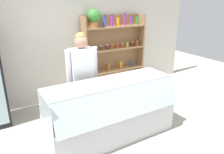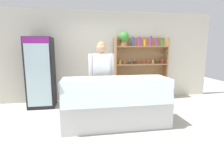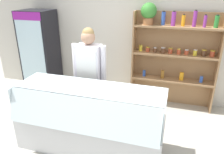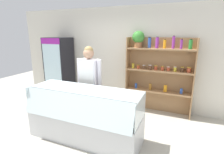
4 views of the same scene
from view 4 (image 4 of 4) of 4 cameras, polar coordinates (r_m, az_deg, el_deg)
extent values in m
plane|color=#B7B2A3|center=(3.67, -7.83, -19.35)|extent=(12.00, 12.00, 0.00)
cube|color=beige|center=(4.91, 3.52, 6.38)|extent=(6.80, 0.10, 2.70)
cube|color=black|center=(5.51, -16.68, 2.39)|extent=(0.68, 0.61, 1.89)
cube|color=silver|center=(5.28, -18.81, 1.72)|extent=(0.60, 0.01, 1.69)
cube|color=#8C1E8C|center=(5.17, -19.60, 10.98)|extent=(0.64, 0.01, 0.16)
cylinder|color=purple|center=(5.61, -19.31, -4.13)|extent=(0.05, 0.05, 0.16)
cylinder|color=#9E6623|center=(5.48, -17.86, -4.27)|extent=(0.06, 0.06, 0.19)
cylinder|color=#2D8C38|center=(5.36, -16.33, -4.53)|extent=(0.06, 0.06, 0.19)
cylinder|color=purple|center=(5.49, -19.92, 0.87)|extent=(0.07, 0.07, 0.17)
cylinder|color=red|center=(5.40, -18.81, 0.63)|extent=(0.06, 0.06, 0.15)
cylinder|color=#9E6623|center=(5.31, -17.67, 0.47)|extent=(0.05, 0.05, 0.14)
cylinder|color=#2D8C38|center=(5.22, -16.51, 0.57)|extent=(0.05, 0.05, 0.19)
cylinder|color=#9E6623|center=(5.39, -20.17, 5.88)|extent=(0.06, 0.06, 0.15)
cylinder|color=red|center=(5.26, -18.68, 5.97)|extent=(0.05, 0.05, 0.18)
cylinder|color=purple|center=(5.14, -17.12, 6.13)|extent=(0.06, 0.06, 0.22)
cube|color=#9E754C|center=(4.63, 15.15, 0.44)|extent=(1.64, 0.02, 1.91)
cube|color=#9E754C|center=(4.66, 5.11, 1.00)|extent=(0.03, 0.28, 1.91)
cube|color=#9E754C|center=(4.46, 25.14, -0.95)|extent=(0.03, 0.28, 1.91)
cube|color=#9E754C|center=(4.60, 14.59, -4.57)|extent=(1.58, 0.28, 0.04)
cube|color=#9E754C|center=(4.46, 15.03, 1.95)|extent=(1.58, 0.28, 0.04)
cube|color=#9E754C|center=(4.38, 15.48, 8.81)|extent=(1.58, 0.28, 0.04)
cylinder|color=#996038|center=(4.48, 8.51, 10.33)|extent=(0.19, 0.19, 0.13)
sphere|color=#357F2D|center=(4.47, 8.61, 12.78)|extent=(0.30, 0.30, 0.30)
cylinder|color=#3356B2|center=(4.44, 12.15, 10.90)|extent=(0.07, 0.07, 0.25)
cylinder|color=black|center=(4.41, 12.17, 12.58)|extent=(0.05, 0.05, 0.02)
cylinder|color=purple|center=(4.38, 14.52, 10.76)|extent=(0.08, 0.08, 0.25)
cylinder|color=black|center=(4.38, 14.64, 12.51)|extent=(0.05, 0.05, 0.02)
cylinder|color=orange|center=(4.37, 16.83, 10.26)|extent=(0.07, 0.07, 0.20)
cylinder|color=black|center=(4.36, 16.92, 11.68)|extent=(0.04, 0.04, 0.02)
cylinder|color=purple|center=(4.35, 19.43, 10.57)|extent=(0.07, 0.07, 0.28)
cylinder|color=black|center=(4.34, 19.58, 12.50)|extent=(0.04, 0.04, 0.02)
cylinder|color=purple|center=(4.32, 21.72, 9.87)|extent=(0.06, 0.06, 0.21)
cylinder|color=black|center=(4.33, 21.87, 11.35)|extent=(0.04, 0.04, 0.02)
cylinder|color=#2D8C38|center=(4.34, 24.29, 9.65)|extent=(0.08, 0.08, 0.21)
cylinder|color=black|center=(4.33, 24.44, 11.14)|extent=(0.05, 0.05, 0.02)
cylinder|color=yellow|center=(4.60, 6.90, 3.67)|extent=(0.07, 0.07, 0.12)
cylinder|color=gold|center=(4.57, 6.85, 4.42)|extent=(0.07, 0.07, 0.01)
cylinder|color=#BF4C2D|center=(4.56, 8.61, 3.33)|extent=(0.08, 0.08, 0.09)
cylinder|color=gold|center=(4.54, 8.59, 3.91)|extent=(0.08, 0.08, 0.01)
cylinder|color=brown|center=(4.51, 10.37, 3.16)|extent=(0.07, 0.07, 0.09)
cylinder|color=silver|center=(4.50, 10.40, 3.79)|extent=(0.07, 0.07, 0.01)
cylinder|color=brown|center=(4.46, 12.27, 3.02)|extent=(0.08, 0.08, 0.10)
cylinder|color=silver|center=(4.47, 12.35, 3.76)|extent=(0.09, 0.09, 0.01)
cylinder|color=#BF4C2D|center=(4.47, 14.10, 2.90)|extent=(0.08, 0.08, 0.10)
cylinder|color=gold|center=(4.45, 14.12, 3.57)|extent=(0.08, 0.08, 0.01)
cylinder|color=#BF4C2D|center=(4.44, 16.11, 2.69)|extent=(0.07, 0.07, 0.10)
cylinder|color=gold|center=(4.43, 16.16, 3.37)|extent=(0.07, 0.07, 0.01)
cylinder|color=#BF4C2D|center=(4.44, 17.93, 2.54)|extent=(0.08, 0.08, 0.09)
cylinder|color=silver|center=(4.41, 17.96, 3.15)|extent=(0.08, 0.08, 0.01)
cylinder|color=yellow|center=(4.42, 19.90, 2.38)|extent=(0.07, 0.07, 0.10)
cylinder|color=silver|center=(4.40, 19.97, 3.12)|extent=(0.07, 0.07, 0.01)
cylinder|color=brown|center=(4.43, 21.93, 2.26)|extent=(0.08, 0.08, 0.11)
cylinder|color=gold|center=(4.40, 22.00, 2.99)|extent=(0.09, 0.09, 0.01)
cylinder|color=#BF4C2D|center=(4.42, 23.83, 2.07)|extent=(0.09, 0.09, 0.11)
cylinder|color=gold|center=(4.40, 23.91, 2.83)|extent=(0.09, 0.09, 0.01)
cube|color=#3356B2|center=(4.68, 7.85, -2.84)|extent=(0.05, 0.04, 0.13)
cube|color=#9E6623|center=(4.60, 12.37, -3.12)|extent=(0.07, 0.04, 0.17)
cube|color=orange|center=(4.55, 17.00, -3.62)|extent=(0.08, 0.05, 0.17)
cube|color=#3356B2|center=(4.54, 21.69, -4.32)|extent=(0.06, 0.04, 0.13)
cube|color=silver|center=(3.58, -8.71, -15.20)|extent=(2.18, 0.74, 0.55)
cube|color=white|center=(3.44, -8.90, -10.93)|extent=(2.12, 0.68, 0.03)
cube|color=silver|center=(3.10, -12.46, -9.93)|extent=(2.14, 0.16, 0.47)
cube|color=silver|center=(3.33, -8.73, -3.88)|extent=(2.14, 0.58, 0.01)
cube|color=silver|center=(4.01, -22.33, -5.00)|extent=(0.01, 0.70, 0.45)
cube|color=silver|center=(2.98, 9.30, -10.83)|extent=(0.01, 0.70, 0.45)
cube|color=tan|center=(4.00, -19.19, -7.30)|extent=(0.16, 0.11, 0.05)
cube|color=white|center=(3.85, -21.39, -8.36)|extent=(0.05, 0.03, 0.02)
cube|color=beige|center=(3.81, -15.85, -8.10)|extent=(0.16, 0.14, 0.05)
cube|color=white|center=(3.66, -18.02, -9.24)|extent=(0.05, 0.03, 0.02)
cube|color=tan|center=(3.65, -12.18, -8.98)|extent=(0.16, 0.14, 0.04)
cube|color=white|center=(3.48, -14.28, -10.19)|extent=(0.05, 0.03, 0.02)
cube|color=tan|center=(3.50, -8.16, -9.74)|extent=(0.16, 0.11, 0.06)
cube|color=white|center=(3.33, -10.14, -11.17)|extent=(0.05, 0.03, 0.02)
cube|color=tan|center=(3.36, -3.77, -10.65)|extent=(0.16, 0.11, 0.05)
cube|color=white|center=(3.19, -5.58, -12.19)|extent=(0.05, 0.03, 0.02)
cube|color=tan|center=(3.26, 0.97, -11.59)|extent=(0.17, 0.14, 0.04)
cube|color=white|center=(3.07, -0.61, -13.20)|extent=(0.05, 0.03, 0.02)
cube|color=beige|center=(3.17, 6.03, -12.36)|extent=(0.16, 0.14, 0.05)
cube|color=white|center=(2.98, 4.75, -14.17)|extent=(0.05, 0.03, 0.02)
cylinder|color=tan|center=(3.87, -21.51, -7.59)|extent=(0.16, 0.15, 0.13)
cylinder|color=tan|center=(3.72, -19.06, -8.12)|extent=(0.20, 0.17, 0.15)
cylinder|color=white|center=(3.09, -1.04, -11.33)|extent=(0.07, 0.07, 0.22)
cylinder|color=white|center=(3.05, 0.71, -11.68)|extent=(0.07, 0.07, 0.21)
cylinder|color=#2D2D38|center=(4.14, -8.19, -8.93)|extent=(0.13, 0.13, 0.81)
cylinder|color=#2D2D38|center=(4.06, -6.01, -9.36)|extent=(0.13, 0.13, 0.81)
cube|color=white|center=(3.87, -7.45, 0.93)|extent=(0.40, 0.24, 0.67)
cube|color=white|center=(3.86, -8.21, -4.62)|extent=(0.34, 0.01, 1.25)
cylinder|color=white|center=(3.99, -10.59, 1.72)|extent=(0.09, 0.09, 0.60)
cylinder|color=white|center=(3.74, -4.13, 1.09)|extent=(0.09, 0.09, 0.60)
sphere|color=tan|center=(3.79, -7.67, 7.62)|extent=(0.23, 0.23, 0.23)
sphere|color=#997A47|center=(3.79, -7.62, 8.49)|extent=(0.19, 0.19, 0.19)
camera|label=1|loc=(3.36, -71.77, 8.72)|focal=35.00mm
camera|label=2|loc=(2.50, -83.48, -8.46)|focal=28.00mm
camera|label=3|loc=(0.64, -69.57, 34.46)|focal=35.00mm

